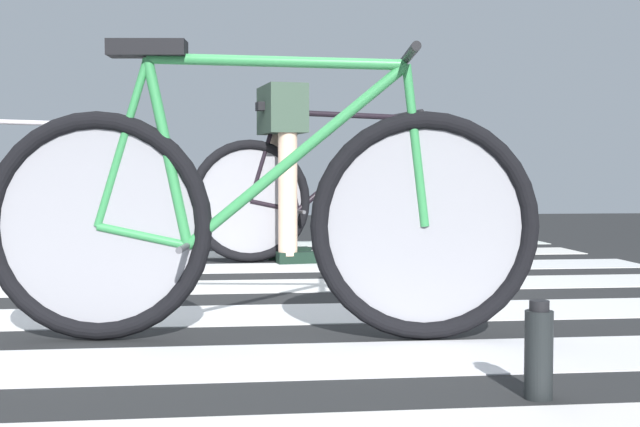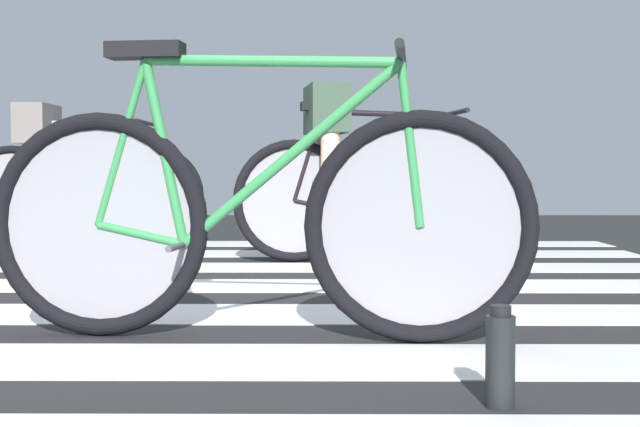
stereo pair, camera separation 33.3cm
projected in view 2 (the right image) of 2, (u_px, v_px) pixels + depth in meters
ground at (147, 311)px, 3.23m from camera, size 18.00×14.00×0.02m
crosswalk_markings at (163, 298)px, 3.47m from camera, size 5.48×5.77×0.00m
bicycle_1_of_3 at (254, 217)px, 2.61m from camera, size 1.73×0.52×0.93m
bicycle_2_of_3 at (379, 196)px, 4.96m from camera, size 1.72×0.54×0.93m
cyclist_2_of_3 at (327, 148)px, 4.89m from camera, size 0.37×0.44×1.03m
bicycle_3_of_3 at (82, 192)px, 5.98m from camera, size 1.74×0.52×0.93m
cyclist_3_of_3 at (39, 154)px, 5.97m from camera, size 0.32×0.41×1.01m
water_bottle at (500, 359)px, 1.87m from camera, size 0.07×0.07×0.23m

